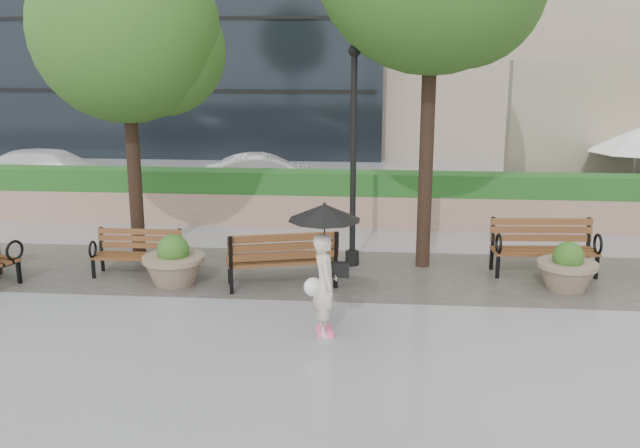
# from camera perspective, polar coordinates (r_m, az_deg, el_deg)

# --- Properties ---
(ground) EXTENTS (100.00, 100.00, 0.00)m
(ground) POSITION_cam_1_polar(r_m,az_deg,el_deg) (11.29, -0.38, -8.70)
(ground) COLOR gray
(ground) RESTS_ON ground
(cobble_strip) EXTENTS (28.00, 3.20, 0.01)m
(cobble_strip) POSITION_cam_1_polar(r_m,az_deg,el_deg) (14.10, 0.74, -3.98)
(cobble_strip) COLOR #383330
(cobble_strip) RESTS_ON ground
(hedge_wall) EXTENTS (24.00, 0.80, 1.35)m
(hedge_wall) POSITION_cam_1_polar(r_m,az_deg,el_deg) (17.79, 1.69, 2.03)
(hedge_wall) COLOR tan
(hedge_wall) RESTS_ON ground
(asphalt_street) EXTENTS (40.00, 7.00, 0.00)m
(asphalt_street) POSITION_cam_1_polar(r_m,az_deg,el_deg) (21.83, 2.27, 2.50)
(asphalt_street) COLOR black
(asphalt_street) RESTS_ON ground
(bench_1) EXTENTS (1.68, 0.67, 0.89)m
(bench_1) POSITION_cam_1_polar(r_m,az_deg,el_deg) (14.34, -14.41, -3.03)
(bench_1) COLOR brown
(bench_1) RESTS_ON ground
(bench_2) EXTENTS (2.15, 1.30, 1.09)m
(bench_2) POSITION_cam_1_polar(r_m,az_deg,el_deg) (13.29, -3.04, -3.68)
(bench_2) COLOR brown
(bench_2) RESTS_ON ground
(bench_3) EXTENTS (2.04, 0.92, 1.07)m
(bench_3) POSITION_cam_1_polar(r_m,az_deg,el_deg) (14.64, 17.42, -2.67)
(bench_3) COLOR brown
(bench_3) RESTS_ON ground
(planter_left) EXTENTS (1.16, 1.16, 0.97)m
(planter_left) POSITION_cam_1_polar(r_m,az_deg,el_deg) (13.64, -11.61, -3.24)
(planter_left) COLOR #7F6B56
(planter_left) RESTS_ON ground
(planter_right) EXTENTS (1.09, 1.09, 0.91)m
(planter_right) POSITION_cam_1_polar(r_m,az_deg,el_deg) (13.86, 19.16, -3.58)
(planter_right) COLOR #7F6B56
(planter_right) RESTS_ON ground
(lamppost) EXTENTS (0.28, 0.28, 4.40)m
(lamppost) POSITION_cam_1_polar(r_m,az_deg,el_deg) (14.20, 2.66, 4.23)
(lamppost) COLOR black
(lamppost) RESTS_ON ground
(tree_0) EXTENTS (3.74, 3.70, 6.55)m
(tree_0) POSITION_cam_1_polar(r_m,az_deg,el_deg) (14.94, -14.63, 14.43)
(tree_0) COLOR black
(tree_0) RESTS_ON ground
(patio_umb_white) EXTENTS (2.50, 2.50, 2.30)m
(patio_umb_white) POSITION_cam_1_polar(r_m,az_deg,el_deg) (20.33, 24.06, 6.12)
(patio_umb_white) COLOR black
(patio_umb_white) RESTS_ON ground
(car_left) EXTENTS (5.10, 2.62, 1.41)m
(car_left) POSITION_cam_1_polar(r_m,az_deg,el_deg) (22.45, -20.53, 3.77)
(car_left) COLOR silver
(car_left) RESTS_ON ground
(car_right) EXTENTS (3.91, 2.06, 1.23)m
(car_right) POSITION_cam_1_polar(r_m,az_deg,el_deg) (21.43, -4.29, 3.92)
(car_right) COLOR silver
(car_right) RESTS_ON ground
(pedestrian) EXTENTS (1.12, 1.12, 2.06)m
(pedestrian) POSITION_cam_1_polar(r_m,az_deg,el_deg) (10.87, 0.36, -2.60)
(pedestrian) COLOR beige
(pedestrian) RESTS_ON ground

